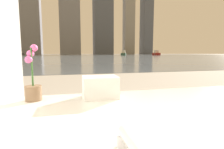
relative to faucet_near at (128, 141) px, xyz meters
name	(u,v)px	position (x,y,z in m)	size (l,w,h in m)	color
faucet_near	(128,141)	(0.00, 0.00, 0.00)	(0.04, 0.19, 0.08)	silver
potted_orchid	(33,84)	(-0.42, 0.80, 0.06)	(0.11, 0.11, 0.39)	#8C6B4C
towel_stack	(100,87)	(0.05, 0.75, 0.03)	(0.25, 0.18, 0.16)	white
harbor_water	(70,56)	(0.35, 61.81, -0.60)	(180.00, 110.00, 0.01)	slate
harbor_boat_1	(20,54)	(-19.97, 80.70, 0.03)	(2.45, 4.91, 1.76)	#4C4C51
harbor_boat_2	(124,54)	(20.72, 64.83, 0.08)	(3.54, 5.37, 1.91)	#335647
harbor_boat_3	(156,53)	(34.63, 64.71, 0.13)	(2.97, 5.76, 2.06)	maroon
skyline_tower_1	(31,25)	(-22.13, 117.81, 17.41)	(11.75, 11.71, 36.02)	slate
skyline_tower_2	(70,25)	(1.31, 117.81, 18.31)	(12.74, 10.60, 37.82)	slate
skyline_tower_3	(103,11)	(22.86, 117.81, 27.81)	(12.17, 11.90, 56.82)	#4C515B
skyline_tower_4	(129,21)	(41.27, 117.81, 22.72)	(7.05, 6.37, 46.66)	gray
skyline_tower_5	(147,5)	(54.59, 117.81, 34.02)	(6.64, 8.85, 69.25)	#4C515B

